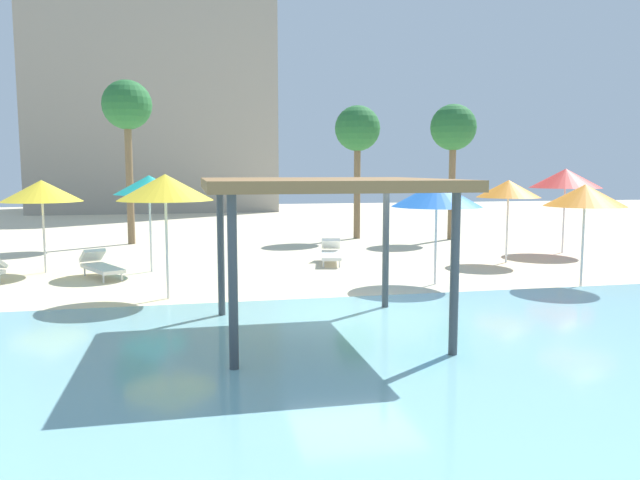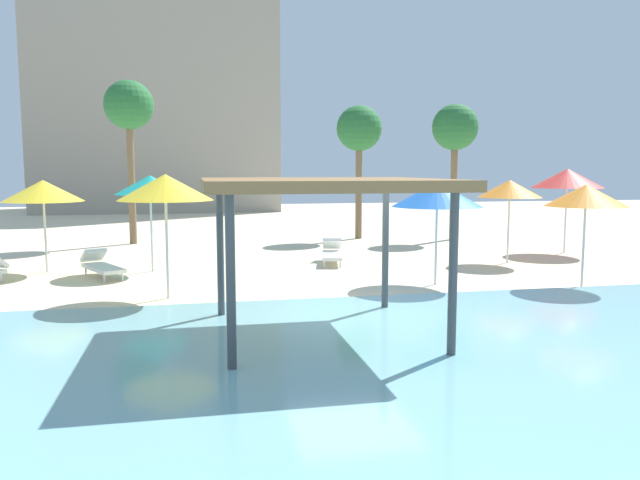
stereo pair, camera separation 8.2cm
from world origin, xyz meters
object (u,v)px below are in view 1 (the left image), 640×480
object	(u,v)px
shade_pavilion	(324,189)
lounge_chair_0	(100,265)
beach_umbrella_teal_0	(149,185)
beach_umbrella_red_2	(565,178)
beach_umbrella_yellow_1	(42,191)
beach_umbrella_orange_3	(508,189)
palm_tree_1	(453,130)
palm_tree_2	(127,109)
lounge_chair_3	(331,253)
palm_tree_0	(357,131)
beach_umbrella_blue_6	(437,194)
beach_umbrella_yellow_4	(165,187)
beach_umbrella_orange_7	(585,196)

from	to	relation	value
shade_pavilion	lounge_chair_0	world-z (taller)	shade_pavilion
beach_umbrella_teal_0	beach_umbrella_red_2	world-z (taller)	beach_umbrella_red_2
beach_umbrella_yellow_1	lounge_chair_0	size ratio (longest dim) A/B	1.34
beach_umbrella_red_2	beach_umbrella_orange_3	xyz separation A→B (m)	(-3.12, -1.71, -0.29)
beach_umbrella_yellow_1	palm_tree_1	world-z (taller)	palm_tree_1
shade_pavilion	beach_umbrella_orange_3	size ratio (longest dim) A/B	1.58
palm_tree_2	shade_pavilion	bearing A→B (deg)	-72.70
shade_pavilion	lounge_chair_3	bearing A→B (deg)	76.01
beach_umbrella_yellow_1	beach_umbrella_red_2	xyz separation A→B (m)	(16.92, 0.73, 0.29)
beach_umbrella_yellow_1	palm_tree_0	size ratio (longest dim) A/B	0.47
lounge_chair_3	beach_umbrella_yellow_1	bearing A→B (deg)	-77.18
beach_umbrella_yellow_1	beach_umbrella_red_2	size ratio (longest dim) A/B	0.89
shade_pavilion	lounge_chair_3	world-z (taller)	shade_pavilion
beach_umbrella_teal_0	beach_umbrella_yellow_1	world-z (taller)	beach_umbrella_teal_0
beach_umbrella_orange_3	palm_tree_1	distance (m)	6.85
palm_tree_1	beach_umbrella_blue_6	bearing A→B (deg)	-116.19
beach_umbrella_red_2	beach_umbrella_yellow_4	bearing A→B (deg)	-159.22
beach_umbrella_red_2	palm_tree_0	distance (m)	8.55
beach_umbrella_orange_3	beach_umbrella_yellow_4	world-z (taller)	beach_umbrella_yellow_4
lounge_chair_3	palm_tree_1	distance (m)	9.37
shade_pavilion	beach_umbrella_teal_0	bearing A→B (deg)	113.99
beach_umbrella_orange_3	lounge_chair_0	world-z (taller)	beach_umbrella_orange_3
palm_tree_2	beach_umbrella_yellow_1	bearing A→B (deg)	-105.09
lounge_chair_0	palm_tree_2	bearing A→B (deg)	151.54
beach_umbrella_orange_3	palm_tree_2	bearing A→B (deg)	147.79
palm_tree_0	shade_pavilion	bearing A→B (deg)	-107.65
beach_umbrella_yellow_1	palm_tree_2	bearing A→B (deg)	74.91
beach_umbrella_red_2	palm_tree_0	world-z (taller)	palm_tree_0
beach_umbrella_red_2	beach_umbrella_orange_7	distance (m)	6.60
beach_umbrella_orange_3	beach_umbrella_orange_7	distance (m)	4.02
beach_umbrella_orange_3	beach_umbrella_teal_0	bearing A→B (deg)	177.08
beach_umbrella_red_2	palm_tree_1	size ratio (longest dim) A/B	0.53
beach_umbrella_yellow_1	palm_tree_2	size ratio (longest dim) A/B	0.41
beach_umbrella_orange_3	palm_tree_2	world-z (taller)	palm_tree_2
beach_umbrella_teal_0	palm_tree_0	world-z (taller)	palm_tree_0
palm_tree_0	palm_tree_2	size ratio (longest dim) A/B	0.88
palm_tree_1	shade_pavilion	bearing A→B (deg)	-122.03
beach_umbrella_yellow_4	beach_umbrella_orange_7	xyz separation A→B (m)	(10.12, -0.64, -0.24)
beach_umbrella_orange_7	palm_tree_0	xyz separation A→B (m)	(-2.64, 11.60, 2.24)
beach_umbrella_yellow_4	lounge_chair_3	size ratio (longest dim) A/B	1.43
palm_tree_0	beach_umbrella_teal_0	bearing A→B (deg)	-138.92
beach_umbrella_yellow_1	beach_umbrella_red_2	bearing A→B (deg)	2.46
palm_tree_2	lounge_chair_3	bearing A→B (deg)	-44.76
beach_umbrella_teal_0	lounge_chair_3	bearing A→B (deg)	5.14
beach_umbrella_red_2	palm_tree_2	distance (m)	16.46
beach_umbrella_yellow_4	lounge_chair_0	xyz separation A→B (m)	(-1.90, 3.23, -2.19)
beach_umbrella_teal_0	lounge_chair_0	distance (m)	2.62
beach_umbrella_red_2	shade_pavilion	bearing A→B (deg)	-140.27
lounge_chair_0	palm_tree_1	bearing A→B (deg)	89.09
beach_umbrella_teal_0	shade_pavilion	bearing A→B (deg)	-66.01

